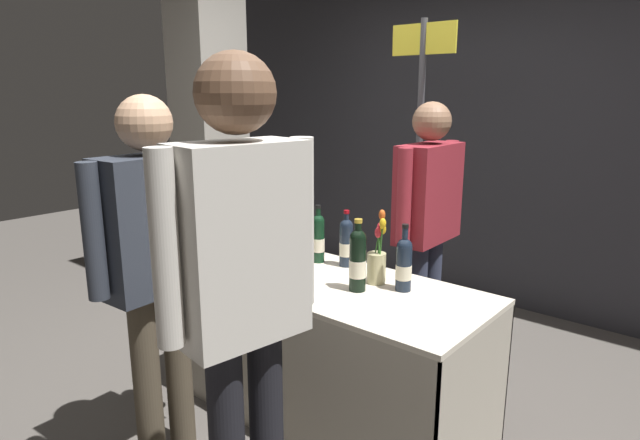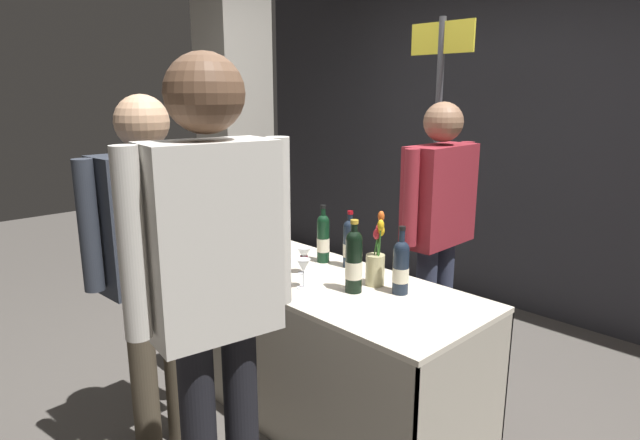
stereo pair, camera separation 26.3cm
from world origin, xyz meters
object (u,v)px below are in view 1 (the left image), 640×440
object	(u,v)px
wine_glass_near_vendor	(229,232)
wine_glass_mid	(307,267)
display_bottle_0	(404,264)
flower_vase	(377,260)
concrete_pillar	(207,80)
vendor_presenter	(428,212)
wine_glass_near_taster	(303,255)
featured_wine_bottle	(250,238)
taster_foreground_right	(154,252)
booth_signpost	(419,149)
tasting_table	(320,320)

from	to	relation	value
wine_glass_near_vendor	wine_glass_mid	size ratio (longest dim) A/B	0.96
display_bottle_0	wine_glass_mid	world-z (taller)	display_bottle_0
flower_vase	concrete_pillar	bearing A→B (deg)	161.85
vendor_presenter	wine_glass_near_taster	bearing A→B (deg)	-19.10
featured_wine_bottle	vendor_presenter	world-z (taller)	vendor_presenter
taster_foreground_right	booth_signpost	xyz separation A→B (m)	(0.15, 1.94, 0.30)
tasting_table	vendor_presenter	distance (m)	0.94
taster_foreground_right	wine_glass_near_taster	bearing A→B (deg)	-18.11
concrete_pillar	wine_glass_near_vendor	distance (m)	1.64
booth_signpost	wine_glass_near_vendor	bearing A→B (deg)	-117.77
featured_wine_bottle	wine_glass_near_taster	size ratio (longest dim) A/B	2.20
wine_glass_near_taster	taster_foreground_right	xyz separation A→B (m)	(-0.19, -0.73, 0.15)
tasting_table	wine_glass_near_taster	distance (m)	0.35
tasting_table	display_bottle_0	world-z (taller)	display_bottle_0
wine_glass_near_taster	featured_wine_bottle	bearing A→B (deg)	-175.37
featured_wine_bottle	wine_glass_mid	size ratio (longest dim) A/B	2.11
tasting_table	wine_glass_near_vendor	bearing A→B (deg)	176.22
display_bottle_0	vendor_presenter	world-z (taller)	vendor_presenter
concrete_pillar	flower_vase	xyz separation A→B (m)	(2.14, -0.70, -0.89)
display_bottle_0	taster_foreground_right	xyz separation A→B (m)	(-0.71, -0.86, 0.12)
wine_glass_mid	concrete_pillar	bearing A→B (deg)	153.03
wine_glass_mid	booth_signpost	distance (m)	1.44
taster_foreground_right	booth_signpost	world-z (taller)	booth_signpost
tasting_table	booth_signpost	distance (m)	1.44
tasting_table	flower_vase	size ratio (longest dim) A/B	4.72
tasting_table	wine_glass_near_taster	xyz separation A→B (m)	(-0.11, -0.01, 0.33)
taster_foreground_right	booth_signpost	size ratio (longest dim) A/B	0.78
wine_glass_mid	taster_foreground_right	world-z (taller)	taster_foreground_right
display_bottle_0	featured_wine_bottle	bearing A→B (deg)	-169.54
concrete_pillar	display_bottle_0	size ratio (longest dim) A/B	10.92
flower_vase	vendor_presenter	world-z (taller)	vendor_presenter
featured_wine_bottle	booth_signpost	distance (m)	1.35
flower_vase	taster_foreground_right	xyz separation A→B (m)	(-0.56, -0.87, 0.13)
concrete_pillar	wine_glass_near_vendor	size ratio (longest dim) A/B	25.39
wine_glass_near_taster	display_bottle_0	bearing A→B (deg)	14.39
booth_signpost	featured_wine_bottle	bearing A→B (deg)	-104.28
flower_vase	wine_glass_near_taster	bearing A→B (deg)	-159.75
display_bottle_0	wine_glass_near_taster	size ratio (longest dim) A/B	2.33
concrete_pillar	featured_wine_bottle	xyz separation A→B (m)	(1.41, -0.87, -0.87)
wine_glass_mid	tasting_table	bearing A→B (deg)	107.30
concrete_pillar	wine_glass_near_taster	bearing A→B (deg)	-25.29
display_bottle_0	vendor_presenter	bearing A→B (deg)	110.98
concrete_pillar	taster_foreground_right	size ratio (longest dim) A/B	2.12
concrete_pillar	flower_vase	bearing A→B (deg)	-18.15
concrete_pillar	wine_glass_near_taster	distance (m)	2.16
wine_glass_near_vendor	booth_signpost	size ratio (longest dim) A/B	0.07
wine_glass_mid	flower_vase	xyz separation A→B (m)	(0.21, 0.28, 0.01)
wine_glass_near_taster	vendor_presenter	distance (m)	0.86
concrete_pillar	wine_glass_near_vendor	xyz separation A→B (m)	(1.12, -0.78, -0.91)
wine_glass_near_taster	flower_vase	distance (m)	0.39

